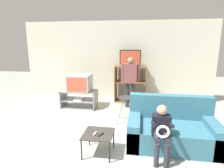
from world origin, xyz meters
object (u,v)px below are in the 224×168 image
object	(u,v)px
media_shelf	(130,83)
remote_control_white	(95,133)
tv_stand	(79,99)
remote_control_black	(101,134)
snack_table	(98,135)
couch	(171,129)
person_standing_adult	(130,78)
television_main	(80,83)
person_seated_child	(161,129)
television_flat	(130,58)
folding_stool	(127,101)

from	to	relation	value
media_shelf	remote_control_white	bearing A→B (deg)	-97.17
tv_stand	media_shelf	distance (m)	1.72
remote_control_black	snack_table	bearing A→B (deg)	161.21
media_shelf	remote_control_white	distance (m)	3.17
couch	snack_table	bearing A→B (deg)	-156.65
tv_stand	person_standing_adult	distance (m)	1.65
remote_control_white	tv_stand	bearing A→B (deg)	122.43
tv_stand	television_main	size ratio (longest dim) A/B	1.57
television_main	remote_control_black	size ratio (longest dim) A/B	4.59
tv_stand	television_main	world-z (taller)	television_main
media_shelf	remote_control_black	bearing A→B (deg)	-95.29
remote_control_black	person_seated_child	bearing A→B (deg)	26.94
television_flat	snack_table	distance (m)	3.28
television_main	person_seated_child	xyz separation A→B (m)	(2.14, -2.25, -0.21)
media_shelf	remote_control_black	distance (m)	3.17
tv_stand	remote_control_black	xyz separation A→B (m)	(1.17, -2.32, 0.14)
television_main	media_shelf	bearing A→B (deg)	30.43
remote_control_black	couch	world-z (taller)	couch
person_seated_child	television_main	bearing A→B (deg)	133.46
snack_table	person_seated_child	bearing A→B (deg)	0.39
folding_stool	couch	size ratio (longest dim) A/B	0.38
tv_stand	person_standing_adult	size ratio (longest dim) A/B	0.70
folding_stool	snack_table	xyz separation A→B (m)	(-0.37, -1.42, -0.18)
tv_stand	television_flat	bearing A→B (deg)	29.40
snack_table	media_shelf	bearing A→B (deg)	83.64
remote_control_black	television_main	bearing A→B (deg)	139.99
tv_stand	person_seated_child	world-z (taller)	person_seated_child
snack_table	remote_control_white	bearing A→B (deg)	-144.96
media_shelf	television_flat	xyz separation A→B (m)	(-0.02, -0.02, 0.81)
television_flat	couch	bearing A→B (deg)	-68.94
tv_stand	remote_control_white	bearing A→B (deg)	-65.12
television_main	television_flat	xyz separation A→B (m)	(1.41, 0.82, 0.67)
remote_control_black	person_seated_child	size ratio (longest dim) A/B	0.16
folding_stool	television_flat	bearing A→B (deg)	91.47
couch	person_standing_adult	size ratio (longest dim) A/B	1.09
folding_stool	person_seated_child	bearing A→B (deg)	-64.25
tv_stand	remote_control_white	size ratio (longest dim) A/B	7.21
folding_stool	remote_control_black	distance (m)	1.51
tv_stand	folding_stool	distance (m)	1.74
media_shelf	couch	bearing A→B (deg)	-69.49
media_shelf	folding_stool	world-z (taller)	media_shelf
remote_control_white	person_standing_adult	bearing A→B (deg)	88.00
television_flat	remote_control_white	distance (m)	3.30
television_flat	remote_control_black	distance (m)	3.31
television_flat	folding_stool	distance (m)	1.89
couch	folding_stool	bearing A→B (deg)	137.37
snack_table	person_standing_adult	size ratio (longest dim) A/B	0.35
remote_control_white	couch	xyz separation A→B (m)	(1.35, 0.59, -0.11)
folding_stool	person_standing_adult	xyz separation A→B (m)	(0.01, 1.09, 0.37)
media_shelf	person_seated_child	world-z (taller)	media_shelf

